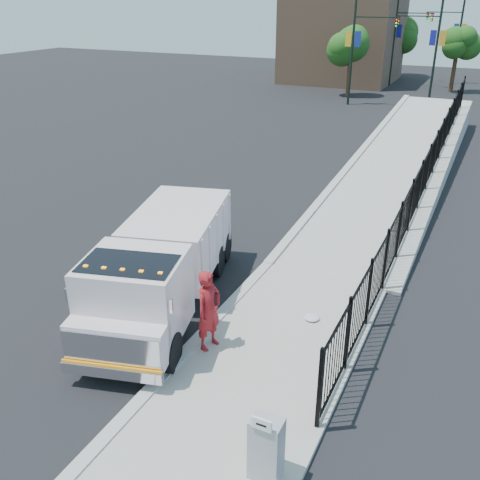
% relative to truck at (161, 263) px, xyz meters
% --- Properties ---
extents(ground, '(120.00, 120.00, 0.00)m').
position_rel_truck_xyz_m(ground, '(1.62, -0.53, -1.38)').
color(ground, black).
rests_on(ground, ground).
extents(sidewalk, '(3.55, 12.00, 0.12)m').
position_rel_truck_xyz_m(sidewalk, '(3.55, -2.53, -1.32)').
color(sidewalk, '#9E998E').
rests_on(sidewalk, ground).
extents(curb, '(0.30, 12.00, 0.16)m').
position_rel_truck_xyz_m(curb, '(1.62, -2.53, -1.30)').
color(curb, '#ADAAA3').
rests_on(curb, ground).
extents(ramp, '(3.95, 24.06, 3.19)m').
position_rel_truck_xyz_m(ramp, '(3.75, 15.47, -1.38)').
color(ramp, '#9E998E').
rests_on(ramp, ground).
extents(iron_fence, '(0.10, 28.00, 1.80)m').
position_rel_truck_xyz_m(iron_fence, '(5.17, 11.47, -0.48)').
color(iron_fence, black).
rests_on(iron_fence, ground).
extents(truck, '(4.01, 7.50, 2.45)m').
position_rel_truck_xyz_m(truck, '(0.00, 0.00, 0.00)').
color(truck, black).
rests_on(truck, ground).
extents(worker, '(0.63, 0.82, 2.00)m').
position_rel_truck_xyz_m(worker, '(2.03, -1.11, -0.26)').
color(worker, maroon).
rests_on(worker, sidewalk).
extents(utility_cabinet, '(0.55, 0.40, 1.25)m').
position_rel_truck_xyz_m(utility_cabinet, '(4.72, -4.04, -0.63)').
color(utility_cabinet, gray).
rests_on(utility_cabinet, sidewalk).
extents(arrow_sign, '(0.35, 0.04, 0.22)m').
position_rel_truck_xyz_m(arrow_sign, '(4.72, -4.26, 0.10)').
color(arrow_sign, white).
rests_on(arrow_sign, utility_cabinet).
extents(debris, '(0.41, 0.41, 0.10)m').
position_rel_truck_xyz_m(debris, '(3.87, 1.05, -1.21)').
color(debris, silver).
rests_on(debris, sidewalk).
extents(light_pole_0, '(3.77, 0.22, 8.00)m').
position_rel_truck_xyz_m(light_pole_0, '(-3.04, 31.34, 2.99)').
color(light_pole_0, black).
rests_on(light_pole_0, ground).
extents(light_pole_1, '(3.78, 0.22, 8.00)m').
position_rel_truck_xyz_m(light_pole_1, '(1.92, 34.91, 2.99)').
color(light_pole_1, black).
rests_on(light_pole_1, ground).
extents(light_pole_2, '(3.77, 0.22, 8.00)m').
position_rel_truck_xyz_m(light_pole_2, '(-2.03, 42.25, 2.99)').
color(light_pole_2, black).
rests_on(light_pole_2, ground).
extents(light_pole_3, '(3.78, 0.22, 8.00)m').
position_rel_truck_xyz_m(light_pole_3, '(2.53, 46.12, 2.99)').
color(light_pole_3, black).
rests_on(light_pole_3, ground).
extents(tree_0, '(2.86, 2.86, 5.43)m').
position_rel_truck_xyz_m(tree_0, '(-4.22, 34.53, 2.58)').
color(tree_0, '#382314').
rests_on(tree_0, ground).
extents(tree_1, '(2.13, 2.13, 5.06)m').
position_rel_truck_xyz_m(tree_1, '(3.26, 40.95, 2.52)').
color(tree_1, '#382314').
rests_on(tree_1, ground).
extents(tree_2, '(3.30, 3.30, 5.65)m').
position_rel_truck_xyz_m(tree_2, '(-2.93, 49.21, 2.59)').
color(tree_2, '#382314').
rests_on(tree_2, ground).
extents(building, '(10.00, 10.00, 8.00)m').
position_rel_truck_xyz_m(building, '(-7.38, 43.47, 2.62)').
color(building, '#8C664C').
rests_on(building, ground).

